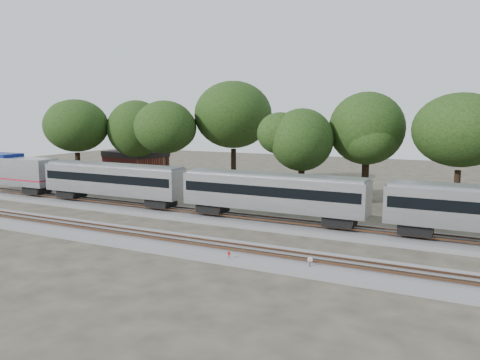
# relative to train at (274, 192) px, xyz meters

# --- Properties ---
(ground) EXTENTS (160.00, 160.00, 0.00)m
(ground) POSITION_rel_train_xyz_m (-1.44, -6.00, -3.30)
(ground) COLOR #383328
(ground) RESTS_ON ground
(track_far) EXTENTS (160.00, 5.00, 0.73)m
(track_far) POSITION_rel_train_xyz_m (-1.44, -0.00, -3.09)
(track_far) COLOR slate
(track_far) RESTS_ON ground
(track_near) EXTENTS (160.00, 5.00, 0.73)m
(track_near) POSITION_rel_train_xyz_m (-1.44, -10.00, -3.09)
(track_near) COLOR slate
(track_near) RESTS_ON ground
(train) EXTENTS (93.56, 3.23, 4.76)m
(train) POSITION_rel_train_xyz_m (0.00, 0.00, 0.00)
(train) COLOR silver
(train) RESTS_ON ground
(switch_stand_red) EXTENTS (0.27, 0.13, 0.89)m
(switch_stand_red) POSITION_rel_train_xyz_m (1.51, -12.00, -2.73)
(switch_stand_red) COLOR #512D19
(switch_stand_red) RESTS_ON ground
(switch_stand_white) EXTENTS (0.33, 0.15, 1.08)m
(switch_stand_white) POSITION_rel_train_xyz_m (7.26, -11.23, -2.61)
(switch_stand_white) COLOR #512D19
(switch_stand_white) RESTS_ON ground
(switch_lever) EXTENTS (0.58, 0.47, 0.30)m
(switch_lever) POSITION_rel_train_xyz_m (5.75, -11.46, -3.15)
(switch_lever) COLOR #512D19
(switch_lever) RESTS_ON ground
(brick_building) EXTENTS (10.66, 8.57, 4.52)m
(brick_building) POSITION_rel_train_xyz_m (-32.68, 20.10, -1.02)
(brick_building) COLOR maroon
(brick_building) RESTS_ON ground
(tree_0) EXTENTS (8.96, 8.96, 12.63)m
(tree_0) POSITION_rel_train_xyz_m (-36.93, 11.78, 5.50)
(tree_0) COLOR black
(tree_0) RESTS_ON ground
(tree_1) EXTENTS (8.43, 8.43, 11.88)m
(tree_1) POSITION_rel_train_xyz_m (-29.61, 16.78, 4.98)
(tree_1) COLOR black
(tree_1) RESTS_ON ground
(tree_2) EXTENTS (8.95, 8.95, 12.62)m
(tree_2) POSITION_rel_train_xyz_m (-20.53, 11.38, 5.49)
(tree_2) COLOR black
(tree_2) RESTS_ON ground
(tree_3) EXTENTS (10.62, 10.62, 14.97)m
(tree_3) POSITION_rel_train_xyz_m (-14.02, 18.92, 7.14)
(tree_3) COLOR black
(tree_3) RESTS_ON ground
(tree_4) EXTENTS (7.81, 7.81, 11.01)m
(tree_4) POSITION_rel_train_xyz_m (-0.71, 9.99, 4.37)
(tree_4) COLOR black
(tree_4) RESTS_ON ground
(tree_5) EXTENTS (9.06, 9.06, 12.77)m
(tree_5) POSITION_rel_train_xyz_m (5.45, 15.02, 5.60)
(tree_5) COLOR black
(tree_5) RESTS_ON ground
(tree_6) EXTENTS (9.10, 9.10, 12.83)m
(tree_6) POSITION_rel_train_xyz_m (15.38, 12.34, 5.64)
(tree_6) COLOR black
(tree_6) RESTS_ON ground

